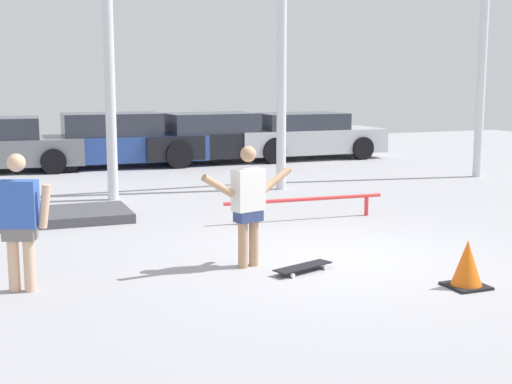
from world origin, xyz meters
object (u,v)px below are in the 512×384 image
Objects in this scene: grind_rail at (305,202)px; traffic_cone at (467,264)px; skateboarder at (248,201)px; skateboard at (303,267)px; parked_car_blue at (117,141)px; parked_car_black at (214,138)px; parked_car_silver at (304,136)px; manual_pad at (33,218)px; bystander at (19,218)px.

traffic_cone is at bearing -90.31° from grind_rail.
skateboarder is at bearing 137.81° from traffic_cone.
parked_car_blue reaches higher than skateboard.
grind_rail is 0.61× the size of parked_car_blue.
traffic_cone is at bearing -97.90° from parked_car_black.
parked_car_silver is 13.05m from traffic_cone.
skateboard is 0.18× the size of parked_car_blue.
traffic_cone is (1.41, -1.26, 0.20)m from skateboard.
parked_car_black reaches higher than grind_rail.
skateboarder is at bearing -129.00° from grind_rail.
manual_pad is 8.73m from parked_car_black.
skateboard is 0.30× the size of grind_rail.
traffic_cone is at bearing -53.55° from manual_pad.
parked_car_blue is (0.52, 10.76, -0.15)m from skateboarder.
bystander is at bearing -96.58° from manual_pad.
parked_car_silver is at bearing 64.09° from grind_rail.
manual_pad is 5.72× the size of traffic_cone.
skateboard is at bearing -105.57° from parked_car_black.
skateboarder reaches higher than parked_car_blue.
parked_car_blue is 5.44m from parked_car_silver.
bystander reaches higher than parked_car_black.
skateboarder is 0.33× the size of parked_car_silver.
skateboarder reaches higher than traffic_cone.
manual_pad is at bearing -73.50° from bystander.
bystander is at bearing 152.96° from skateboard.
parked_car_silver is (2.75, -0.02, -0.02)m from parked_car_black.
parked_car_silver is (5.44, 11.14, 0.59)m from skateboard.
parked_car_black is (1.26, 8.27, 0.37)m from grind_rail.
grind_rail is at bearing 35.45° from skateboarder.
parked_car_blue is (-1.43, 8.35, 0.38)m from grind_rail.
parked_car_black is 0.99× the size of parked_car_silver.
bystander reaches higher than skateboard.
traffic_cone is (4.59, -1.71, -0.56)m from bystander.
parked_car_blue is at bearing 176.31° from parked_car_black.
grind_rail is 5.25m from bystander.
parked_car_blue is at bearing 96.42° from traffic_cone.
manual_pad reaches higher than skateboard.
parked_car_blue is at bearing 99.71° from grind_rail.
parked_car_black is at bearing 1.57° from parked_car_blue.
bystander is (-8.63, -10.69, 0.17)m from parked_car_silver.
parked_car_blue is 8.53× the size of traffic_cone.
parked_car_black is at bearing -95.68° from bystander.
parked_car_black is (2.69, 11.16, 0.61)m from skateboard.
skateboarder is 11.15m from parked_car_black.
parked_car_blue is at bearing 179.45° from parked_car_silver.
parked_car_silver is 13.74m from bystander.
grind_rail is (1.95, 2.40, -0.52)m from skateboarder.
skateboard is at bearing 138.24° from traffic_cone.
bystander is 4.93m from traffic_cone.
skateboard is 0.19× the size of parked_car_silver.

